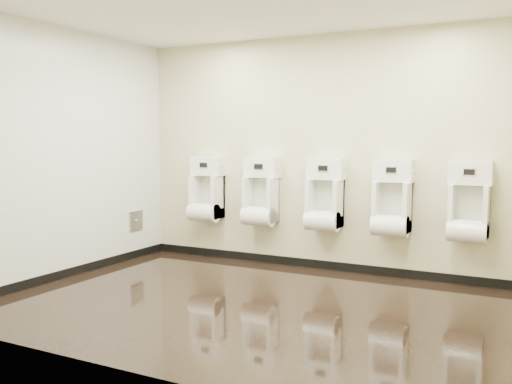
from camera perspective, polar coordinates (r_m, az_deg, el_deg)
ground at (r=5.46m, az=0.63°, el=-11.40°), size 5.00×3.50×0.00m
ceiling at (r=5.37m, az=0.66°, el=18.54°), size 5.00×3.50×0.00m
back_wall at (r=6.84m, az=7.32°, el=3.86°), size 5.00×0.02×2.80m
front_wall at (r=3.76m, az=-11.54°, el=2.55°), size 5.00×0.02×2.80m
left_wall at (r=6.74m, az=-18.70°, el=3.59°), size 0.02×3.50×2.80m
tile_overlay_left at (r=6.74m, az=-18.67°, el=3.59°), size 0.01×3.50×2.80m
skirting_back at (r=6.99m, az=7.15°, el=-7.27°), size 5.00×0.02×0.10m
skirting_left at (r=6.90m, az=-18.28°, el=-7.67°), size 0.02×3.50×0.10m
access_panel at (r=7.68m, az=-11.92°, el=-2.79°), size 0.04×0.25×0.25m
urinal_0 at (r=7.47m, az=-4.99°, el=-0.18°), size 0.45×0.34×0.83m
urinal_1 at (r=7.07m, az=0.47°, el=-0.47°), size 0.45×0.34×0.83m
urinal_2 at (r=6.73m, az=6.85°, el=-0.81°), size 0.45×0.34×0.83m
urinal_3 at (r=6.50m, az=13.43°, el=-1.14°), size 0.45×0.34×0.83m
urinal_4 at (r=6.35m, az=20.51°, el=-1.49°), size 0.45×0.34×0.83m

